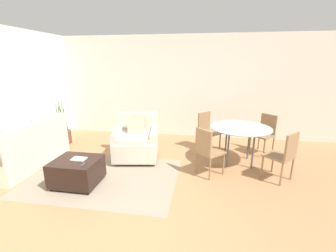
# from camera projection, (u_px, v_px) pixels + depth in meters

# --- Properties ---
(ground_plane) EXTENTS (20.00, 20.00, 0.00)m
(ground_plane) POSITION_uv_depth(u_px,v_px,m) (133.00, 210.00, 3.19)
(ground_plane) COLOR #A3754C
(wall_back) EXTENTS (12.00, 0.06, 2.75)m
(wall_back) POSITION_uv_depth(u_px,v_px,m) (171.00, 87.00, 6.23)
(wall_back) COLOR white
(wall_back) RESTS_ON ground_plane
(wall_left) EXTENTS (0.06, 12.00, 2.75)m
(wall_left) POSITION_uv_depth(u_px,v_px,m) (10.00, 95.00, 4.73)
(wall_left) COLOR white
(wall_left) RESTS_ON ground_plane
(area_rug) EXTENTS (2.65, 1.89, 0.01)m
(area_rug) POSITION_uv_depth(u_px,v_px,m) (105.00, 177.00, 4.13)
(area_rug) COLOR gray
(area_rug) RESTS_ON ground_plane
(couch) EXTENTS (0.85, 1.74, 0.92)m
(couch) POSITION_uv_depth(u_px,v_px,m) (27.00, 151.00, 4.52)
(couch) COLOR beige
(couch) RESTS_ON ground_plane
(armchair) EXTENTS (1.02, 1.01, 0.96)m
(armchair) POSITION_uv_depth(u_px,v_px,m) (136.00, 142.00, 4.87)
(armchair) COLOR beige
(armchair) RESTS_ON ground_plane
(ottoman) EXTENTS (0.75, 0.66, 0.45)m
(ottoman) POSITION_uv_depth(u_px,v_px,m) (77.00, 171.00, 3.84)
(ottoman) COLOR black
(ottoman) RESTS_ON ground_plane
(book_stack) EXTENTS (0.24, 0.16, 0.02)m
(book_stack) POSITION_uv_depth(u_px,v_px,m) (79.00, 159.00, 3.80)
(book_stack) COLOR beige
(book_stack) RESTS_ON ottoman
(tv_remote_primary) EXTENTS (0.07, 0.15, 0.01)m
(tv_remote_primary) POSITION_uv_depth(u_px,v_px,m) (83.00, 164.00, 3.61)
(tv_remote_primary) COLOR #333338
(tv_remote_primary) RESTS_ON ottoman
(potted_plant) EXTENTS (0.39, 0.39, 1.32)m
(potted_plant) POSITION_uv_depth(u_px,v_px,m) (63.00, 133.00, 5.80)
(potted_plant) COLOR brown
(potted_plant) RESTS_ON ground_plane
(dining_table) EXTENTS (1.22, 1.22, 0.77)m
(dining_table) POSITION_uv_depth(u_px,v_px,m) (240.00, 131.00, 4.55)
(dining_table) COLOR #99A8AD
(dining_table) RESTS_ON ground_plane
(dining_chair_near_left) EXTENTS (0.59, 0.59, 0.90)m
(dining_chair_near_left) POSITION_uv_depth(u_px,v_px,m) (207.00, 149.00, 4.08)
(dining_chair_near_left) COLOR #93704C
(dining_chair_near_left) RESTS_ON ground_plane
(dining_chair_near_right) EXTENTS (0.59, 0.59, 0.90)m
(dining_chair_near_right) POSITION_uv_depth(u_px,v_px,m) (284.00, 153.00, 3.87)
(dining_chair_near_right) COLOR #93704C
(dining_chair_near_right) RESTS_ON ground_plane
(dining_chair_far_left) EXTENTS (0.59, 0.59, 0.90)m
(dining_chair_far_left) POSITION_uv_depth(u_px,v_px,m) (207.00, 129.00, 5.32)
(dining_chair_far_left) COLOR #93704C
(dining_chair_far_left) RESTS_ON ground_plane
(dining_chair_far_right) EXTENTS (0.59, 0.59, 0.90)m
(dining_chair_far_right) POSITION_uv_depth(u_px,v_px,m) (265.00, 131.00, 5.12)
(dining_chair_far_right) COLOR #93704C
(dining_chair_far_right) RESTS_ON ground_plane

